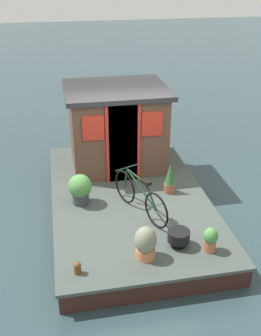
% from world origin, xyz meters
% --- Properties ---
extents(ground_plane, '(60.00, 60.00, 0.00)m').
position_xyz_m(ground_plane, '(0.00, 0.00, 0.00)').
color(ground_plane, '#2D4247').
extents(houseboat_deck, '(5.11, 3.07, 0.43)m').
position_xyz_m(houseboat_deck, '(0.00, 0.00, 0.22)').
color(houseboat_deck, '#424C47').
rests_on(houseboat_deck, ground_plane).
extents(houseboat_cabin, '(1.87, 2.22, 1.81)m').
position_xyz_m(houseboat_cabin, '(1.44, 0.00, 1.35)').
color(houseboat_cabin, brown).
rests_on(houseboat_cabin, houseboat_deck).
extents(bicycle, '(1.54, 0.74, 0.80)m').
position_xyz_m(bicycle, '(-0.72, -0.08, 0.80)').
color(bicycle, black).
rests_on(bicycle, houseboat_deck).
extents(potted_plant_succulent, '(0.46, 0.46, 0.61)m').
position_xyz_m(potted_plant_succulent, '(-0.15, 0.98, 0.76)').
color(potted_plant_succulent, '#38383D').
rests_on(potted_plant_succulent, houseboat_deck).
extents(potted_plant_ivy, '(0.24, 0.24, 0.43)m').
position_xyz_m(potted_plant_ivy, '(-2.00, -0.97, 0.66)').
color(potted_plant_ivy, '#B2603D').
rests_on(potted_plant_ivy, houseboat_deck).
extents(potted_plant_fern, '(0.35, 0.35, 0.56)m').
position_xyz_m(potted_plant_fern, '(-1.96, 0.10, 0.71)').
color(potted_plant_fern, '#C6754C').
rests_on(potted_plant_fern, houseboat_deck).
extents(potted_plant_lavender, '(0.23, 0.23, 0.66)m').
position_xyz_m(potted_plant_lavender, '(-0.07, -0.83, 0.74)').
color(potted_plant_lavender, '#935138').
rests_on(potted_plant_lavender, houseboat_deck).
extents(charcoal_grill, '(0.37, 0.37, 0.29)m').
position_xyz_m(charcoal_grill, '(-1.78, -0.50, 0.62)').
color(charcoal_grill, black).
rests_on(charcoal_grill, houseboat_deck).
extents(mooring_bollard, '(0.12, 0.12, 0.21)m').
position_xyz_m(mooring_bollard, '(-2.14, 1.19, 0.54)').
color(mooring_bollard, brown).
rests_on(mooring_bollard, houseboat_deck).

